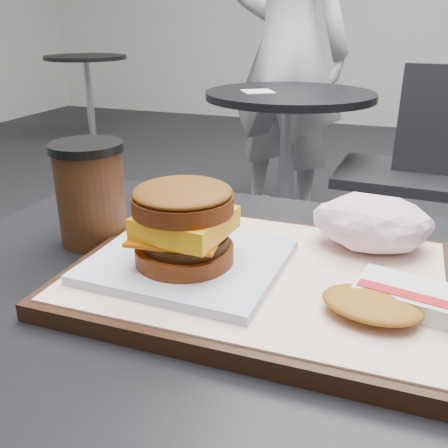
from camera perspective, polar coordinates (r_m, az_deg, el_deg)
customer_table at (r=0.62m, az=4.09°, el=-23.36°), size 0.80×0.60×0.77m
serving_tray at (r=0.52m, az=4.01°, el=-6.08°), size 0.38×0.28×0.02m
breakfast_sandwich at (r=0.50m, az=-4.43°, el=-1.04°), size 0.20×0.18×0.09m
hash_brown at (r=0.47m, az=18.66°, el=-8.20°), size 0.13×0.10×0.02m
crumpled_wrapper at (r=0.58m, az=16.60°, el=0.15°), size 0.13×0.10×0.06m
coffee_cup at (r=0.62m, az=-14.99°, el=3.50°), size 0.09×0.09×0.13m
neighbor_table at (r=2.17m, az=7.33°, el=9.56°), size 0.70×0.70×0.75m
napkin at (r=2.11m, az=3.86°, el=14.88°), size 0.17×0.17×0.00m
neighbor_chair at (r=2.06m, az=20.80°, el=6.42°), size 0.61×0.44×0.88m
patron at (r=2.68m, az=7.25°, el=19.06°), size 0.73×0.57×1.76m
bg_table_mid at (r=4.43m, az=-15.32°, el=15.66°), size 0.66×0.66×0.75m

